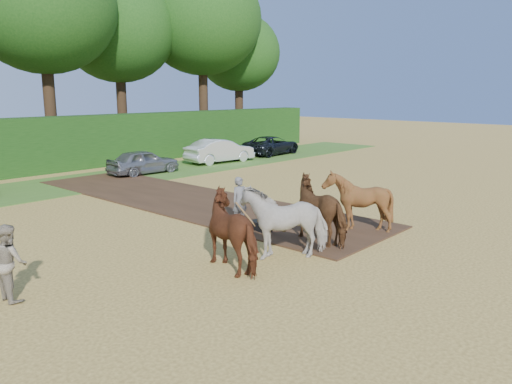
% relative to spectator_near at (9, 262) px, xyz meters
% --- Properties ---
extents(ground, '(120.00, 120.00, 0.00)m').
position_rel_spectator_near_xyz_m(ground, '(7.42, -2.36, -0.83)').
color(ground, gold).
rests_on(ground, ground).
extents(earth_strip, '(4.50, 17.00, 0.05)m').
position_rel_spectator_near_xyz_m(earth_strip, '(8.92, 4.64, -0.80)').
color(earth_strip, '#472D1C').
rests_on(earth_strip, ground).
extents(grass_verge, '(50.00, 5.00, 0.03)m').
position_rel_spectator_near_xyz_m(grass_verge, '(7.42, 11.64, -0.81)').
color(grass_verge, '#38601E').
rests_on(grass_verge, ground).
extents(hedgerow, '(46.00, 1.60, 3.00)m').
position_rel_spectator_near_xyz_m(hedgerow, '(7.42, 16.14, 0.67)').
color(hedgerow, '#14380F').
rests_on(hedgerow, ground).
extents(spectator_near, '(0.64, 0.81, 1.66)m').
position_rel_spectator_near_xyz_m(spectator_near, '(0.00, 0.00, 0.00)').
color(spectator_near, tan).
rests_on(spectator_near, ground).
extents(plough_team, '(6.60, 4.59, 1.93)m').
position_rel_spectator_near_xyz_m(plough_team, '(7.13, -2.40, 0.13)').
color(plough_team, '#612F18').
rests_on(plough_team, ground).
extents(parked_cars, '(30.87, 2.92, 1.48)m').
position_rel_spectator_near_xyz_m(parked_cars, '(9.86, 11.88, -0.13)').
color(parked_cars, silver).
rests_on(parked_cars, ground).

